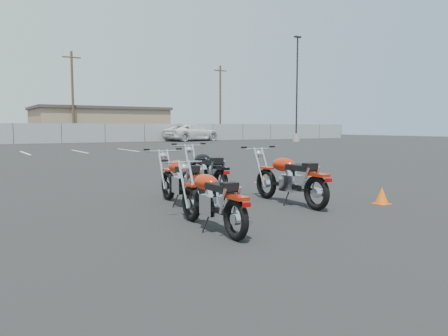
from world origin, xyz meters
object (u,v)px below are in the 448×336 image
motorcycle_front_red (182,181)px  white_van (192,128)px  motorcycle_rear_red (290,179)px  motorcycle_second_black (207,172)px  motorcycle_third_red (212,200)px

motorcycle_front_red → white_van: size_ratio=0.29×
motorcycle_front_red → motorcycle_rear_red: size_ratio=0.97×
motorcycle_second_black → motorcycle_third_red: size_ratio=1.13×
motorcycle_rear_red → motorcycle_front_red: bearing=153.6°
motorcycle_second_black → motorcycle_rear_red: bearing=-67.8°
motorcycle_front_red → motorcycle_rear_red: (1.84, -0.91, 0.02)m
motorcycle_front_red → motorcycle_second_black: (1.07, 0.97, 0.02)m
motorcycle_second_black → motorcycle_third_red: motorcycle_second_black is taller
motorcycle_rear_red → white_van: size_ratio=0.30×
motorcycle_second_black → motorcycle_third_red: 3.32m
motorcycle_front_red → motorcycle_third_red: motorcycle_front_red is taller
motorcycle_second_black → motorcycle_front_red: bearing=-137.9°
motorcycle_third_red → motorcycle_second_black: bearing=62.0°
motorcycle_rear_red → motorcycle_second_black: bearing=112.2°
white_van → motorcycle_second_black: bearing=138.2°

